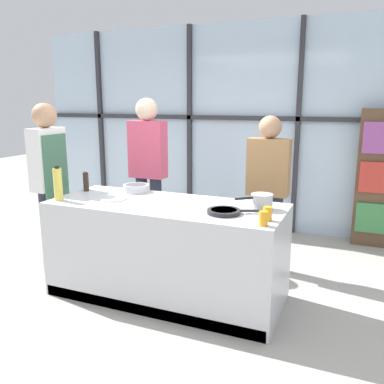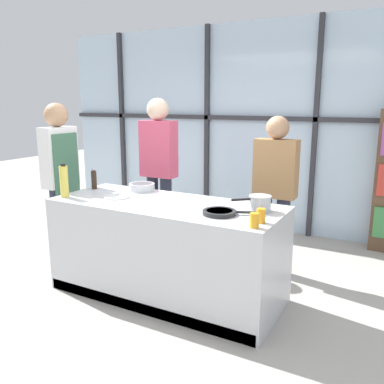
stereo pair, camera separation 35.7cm
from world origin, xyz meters
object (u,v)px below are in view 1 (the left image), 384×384
Objects in this scene: mixing_bowl at (136,188)px; pepper_grinder at (86,181)px; spectator_far_left at (148,165)px; oil_bottle at (58,184)px; saucepan at (262,201)px; white_plate at (113,199)px; chef at (49,176)px; frying_pan at (225,211)px; spectator_center_left at (268,185)px; juice_glass_near at (263,218)px; juice_glass_far at (268,214)px.

pepper_grinder is (-0.48, -0.16, 0.06)m from mixing_bowl.
spectator_far_left reaches higher than oil_bottle.
oil_bottle is at bearing -129.15° from mixing_bowl.
mixing_bowl is at bearing 171.98° from saucepan.
saucepan is 1.35m from white_plate.
spectator_far_left is (0.66, 0.88, 0.02)m from chef.
spectator_center_left is at bearing 84.29° from frying_pan.
chef reaches higher than frying_pan.
oil_bottle reaches higher than frying_pan.
spectator_center_left reaches higher than oil_bottle.
white_plate is 1.48m from juice_glass_near.
saucepan is 1.79m from pepper_grinder.
chef is 1.97m from frying_pan.
chef reaches higher than pepper_grinder.
saucepan reaches higher than mixing_bowl.
white_plate is (0.19, -1.02, -0.16)m from spectator_far_left.
spectator_far_left is at bearing 145.24° from juice_glass_far.
juice_glass_near is at bearing -1.52° from oil_bottle.
chef is 6.77× the size of mixing_bowl.
chef is at bearing 23.00° from spectator_center_left.
juice_glass_near is at bearing -13.75° from pepper_grinder.
spectator_far_left is at bearing 0.00° from spectator_center_left.
saucepan is 1.15× the size of white_plate.
pepper_grinder is (-0.26, -0.82, -0.06)m from spectator_far_left.
spectator_far_left is at bearing 100.64° from white_plate.
oil_bottle is at bearing 36.81° from spectator_center_left.
chef reaches higher than spectator_center_left.
spectator_center_left is 14.98× the size of juice_glass_far.
white_plate is at bearing 40.06° from spectator_center_left.
mixing_bowl is 1.56m from juice_glass_near.
juice_glass_near and juice_glass_far have the same top height.
spectator_far_left is 1.41m from spectator_center_left.
frying_pan is 1.66× the size of saucepan.
juice_glass_far reaches higher than frying_pan.
chef reaches higher than juice_glass_near.
mixing_bowl is (0.22, -0.65, -0.12)m from spectator_far_left.
spectator_far_left is at bearing 142.08° from juice_glass_near.
juice_glass_far is at bearing 2.70° from oil_bottle.
chef is 1.10m from spectator_far_left.
spectator_far_left reaches higher than saucepan.
mixing_bowl is at bearing 50.85° from oil_bottle.
spectator_center_left reaches higher than saucepan.
spectator_far_left reaches higher than spectator_center_left.
saucepan is at bearing 151.28° from spectator_far_left.
juice_glass_near is (1.43, -0.63, 0.01)m from mixing_bowl.
chef is 2.35m from juice_glass_near.
chef is 7.12× the size of white_plate.
pepper_grinder reaches higher than white_plate.
spectator_center_left reaches higher than juice_glass_far.
saucepan is 2.59× the size of juice_glass_far.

